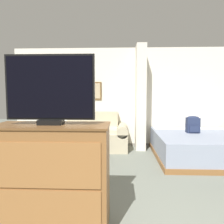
# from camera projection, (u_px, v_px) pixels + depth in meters

# --- Properties ---
(wall_back) EXTENTS (6.41, 0.16, 2.60)m
(wall_back) POSITION_uv_depth(u_px,v_px,m) (134.00, 98.00, 5.86)
(wall_back) COLOR silver
(wall_back) RESTS_ON ground_plane
(wall_partition_pillar) EXTENTS (0.24, 0.58, 2.60)m
(wall_partition_pillar) POSITION_uv_depth(u_px,v_px,m) (140.00, 98.00, 5.50)
(wall_partition_pillar) COLOR silver
(wall_partition_pillar) RESTS_ON ground_plane
(couch) EXTENTS (1.85, 0.84, 0.93)m
(couch) POSITION_uv_depth(u_px,v_px,m) (91.00, 136.00, 5.50)
(couch) COLOR #B7AD8E
(couch) RESTS_ON ground_plane
(coffee_table) EXTENTS (0.59, 0.49, 0.38)m
(coffee_table) POSITION_uv_depth(u_px,v_px,m) (84.00, 145.00, 4.53)
(coffee_table) COLOR brown
(coffee_table) RESTS_ON ground_plane
(side_table) EXTENTS (0.45, 0.45, 0.54)m
(side_table) POSITION_uv_depth(u_px,v_px,m) (48.00, 131.00, 5.48)
(side_table) COLOR brown
(side_table) RESTS_ON ground_plane
(table_lamp) EXTENTS (0.32, 0.32, 0.43)m
(table_lamp) POSITION_uv_depth(u_px,v_px,m) (48.00, 116.00, 5.45)
(table_lamp) COLOR tan
(table_lamp) RESTS_ON side_table
(tv_dresser) EXTENTS (1.19, 0.52, 1.09)m
(tv_dresser) POSITION_uv_depth(u_px,v_px,m) (52.00, 177.00, 2.26)
(tv_dresser) COLOR brown
(tv_dresser) RESTS_ON ground_plane
(tv) EXTENTS (0.90, 0.16, 0.70)m
(tv) POSITION_uv_depth(u_px,v_px,m) (50.00, 90.00, 2.18)
(tv) COLOR black
(tv) RESTS_ON tv_dresser
(bed) EXTENTS (1.83, 2.07, 0.53)m
(bed) POSITION_uv_depth(u_px,v_px,m) (198.00, 146.00, 4.76)
(bed) COLOR brown
(bed) RESTS_ON ground_plane
(backpack) EXTENTS (0.28, 0.22, 0.38)m
(backpack) POSITION_uv_depth(u_px,v_px,m) (193.00, 124.00, 4.87)
(backpack) COLOR #232D4C
(backpack) RESTS_ON bed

